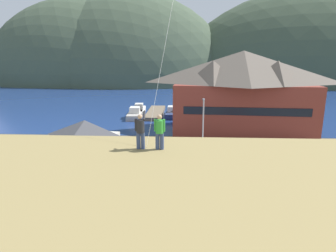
{
  "coord_description": "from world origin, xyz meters",
  "views": [
    {
      "loc": [
        0.88,
        -21.72,
        11.0
      ],
      "look_at": [
        -0.66,
        9.0,
        3.69
      ],
      "focal_mm": 29.82,
      "sensor_mm": 36.0,
      "label": 1
    }
  ],
  "objects_px": {
    "parked_car_back_row_right": "(31,153)",
    "parked_car_mid_row_center": "(336,184)",
    "parked_car_corner_spot": "(275,185)",
    "person_companion": "(160,131)",
    "storage_shed_near_lot": "(86,147)",
    "wharf_dock": "(156,113)",
    "moored_boat_wharfside": "(139,110)",
    "parked_car_lone_by_shed": "(179,180)",
    "parking_light_pole": "(203,122)",
    "parked_car_mid_row_far": "(312,156)",
    "harbor_lodge": "(242,89)",
    "moored_boat_inner_slip": "(135,114)",
    "person_kite_flyer": "(140,130)",
    "storage_shed_waterside": "(191,115)",
    "moored_boat_outer_mooring": "(172,113)"
  },
  "relations": [
    {
      "from": "parked_car_back_row_right",
      "to": "parked_car_mid_row_center",
      "type": "relative_size",
      "value": 0.98
    },
    {
      "from": "parked_car_corner_spot",
      "to": "person_companion",
      "type": "distance_m",
      "value": 13.66
    },
    {
      "from": "storage_shed_near_lot",
      "to": "wharf_dock",
      "type": "bearing_deg",
      "value": 83.37
    },
    {
      "from": "person_companion",
      "to": "storage_shed_near_lot",
      "type": "bearing_deg",
      "value": 123.77
    },
    {
      "from": "moored_boat_wharfside",
      "to": "parked_car_back_row_right",
      "type": "relative_size",
      "value": 1.79
    },
    {
      "from": "parked_car_lone_by_shed",
      "to": "parking_light_pole",
      "type": "distance_m",
      "value": 11.1
    },
    {
      "from": "parked_car_mid_row_far",
      "to": "parked_car_back_row_right",
      "type": "height_order",
      "value": "same"
    },
    {
      "from": "parked_car_mid_row_far",
      "to": "harbor_lodge",
      "type": "bearing_deg",
      "value": 108.17
    },
    {
      "from": "moored_boat_inner_slip",
      "to": "parked_car_back_row_right",
      "type": "height_order",
      "value": "moored_boat_inner_slip"
    },
    {
      "from": "moored_boat_wharfside",
      "to": "person_kite_flyer",
      "type": "height_order",
      "value": "person_kite_flyer"
    },
    {
      "from": "storage_shed_near_lot",
      "to": "parked_car_corner_spot",
      "type": "xyz_separation_m",
      "value": [
        16.7,
        -3.75,
        -1.78
      ]
    },
    {
      "from": "parked_car_mid_row_far",
      "to": "parking_light_pole",
      "type": "xyz_separation_m",
      "value": [
        -11.34,
        3.49,
        2.81
      ]
    },
    {
      "from": "storage_shed_waterside",
      "to": "moored_boat_outer_mooring",
      "type": "distance_m",
      "value": 10.73
    },
    {
      "from": "storage_shed_waterside",
      "to": "moored_boat_wharfside",
      "type": "bearing_deg",
      "value": 128.5
    },
    {
      "from": "parked_car_mid_row_center",
      "to": "parked_car_back_row_right",
      "type": "bearing_deg",
      "value": 167.32
    },
    {
      "from": "moored_boat_inner_slip",
      "to": "parked_car_mid_row_far",
      "type": "bearing_deg",
      "value": -46.68
    },
    {
      "from": "storage_shed_waterside",
      "to": "moored_boat_inner_slip",
      "type": "height_order",
      "value": "storage_shed_waterside"
    },
    {
      "from": "moored_boat_wharfside",
      "to": "parked_car_corner_spot",
      "type": "relative_size",
      "value": 1.76
    },
    {
      "from": "harbor_lodge",
      "to": "moored_boat_wharfside",
      "type": "distance_m",
      "value": 23.84
    },
    {
      "from": "storage_shed_near_lot",
      "to": "parked_car_mid_row_far",
      "type": "relative_size",
      "value": 1.44
    },
    {
      "from": "parked_car_mid_row_center",
      "to": "storage_shed_near_lot",
      "type": "bearing_deg",
      "value": 171.41
    },
    {
      "from": "storage_shed_waterside",
      "to": "parked_car_lone_by_shed",
      "type": "relative_size",
      "value": 1.41
    },
    {
      "from": "storage_shed_waterside",
      "to": "parked_car_mid_row_far",
      "type": "bearing_deg",
      "value": -51.57
    },
    {
      "from": "parked_car_mid_row_far",
      "to": "person_kite_flyer",
      "type": "bearing_deg",
      "value": -135.38
    },
    {
      "from": "harbor_lodge",
      "to": "parked_car_corner_spot",
      "type": "relative_size",
      "value": 5.16
    },
    {
      "from": "moored_boat_inner_slip",
      "to": "parked_car_mid_row_center",
      "type": "xyz_separation_m",
      "value": [
        21.82,
        -31.36,
        0.34
      ]
    },
    {
      "from": "parked_car_mid_row_far",
      "to": "parked_car_corner_spot",
      "type": "bearing_deg",
      "value": -129.96
    },
    {
      "from": "harbor_lodge",
      "to": "parked_car_back_row_right",
      "type": "xyz_separation_m",
      "value": [
        -25.69,
        -14.79,
        -5.55
      ]
    },
    {
      "from": "moored_boat_inner_slip",
      "to": "parked_car_back_row_right",
      "type": "xyz_separation_m",
      "value": [
        -7.44,
        -24.78,
        0.34
      ]
    },
    {
      "from": "moored_boat_inner_slip",
      "to": "parked_car_corner_spot",
      "type": "height_order",
      "value": "moored_boat_inner_slip"
    },
    {
      "from": "parking_light_pole",
      "to": "person_kite_flyer",
      "type": "height_order",
      "value": "person_kite_flyer"
    },
    {
      "from": "moored_boat_wharfside",
      "to": "parked_car_lone_by_shed",
      "type": "distance_m",
      "value": 36.67
    },
    {
      "from": "parked_car_back_row_right",
      "to": "parked_car_corner_spot",
      "type": "relative_size",
      "value": 0.98
    },
    {
      "from": "parked_car_back_row_right",
      "to": "harbor_lodge",
      "type": "bearing_deg",
      "value": 29.92
    },
    {
      "from": "storage_shed_near_lot",
      "to": "parked_car_corner_spot",
      "type": "relative_size",
      "value": 1.46
    },
    {
      "from": "parked_car_lone_by_shed",
      "to": "person_kite_flyer",
      "type": "bearing_deg",
      "value": -101.76
    },
    {
      "from": "moored_boat_wharfside",
      "to": "moored_boat_inner_slip",
      "type": "height_order",
      "value": "same"
    },
    {
      "from": "wharf_dock",
      "to": "parked_car_mid_row_center",
      "type": "distance_m",
      "value": 39.34
    },
    {
      "from": "moored_boat_wharfside",
      "to": "parked_car_lone_by_shed",
      "type": "height_order",
      "value": "moored_boat_wharfside"
    },
    {
      "from": "storage_shed_near_lot",
      "to": "moored_boat_wharfside",
      "type": "bearing_deg",
      "value": 89.73
    },
    {
      "from": "moored_boat_inner_slip",
      "to": "parked_car_lone_by_shed",
      "type": "bearing_deg",
      "value": -74.09
    },
    {
      "from": "parked_car_mid_row_center",
      "to": "parked_car_corner_spot",
      "type": "distance_m",
      "value": 5.14
    },
    {
      "from": "storage_shed_waterside",
      "to": "person_companion",
      "type": "distance_m",
      "value": 31.83
    },
    {
      "from": "harbor_lodge",
      "to": "moored_boat_wharfside",
      "type": "bearing_deg",
      "value": 141.58
    },
    {
      "from": "parked_car_corner_spot",
      "to": "person_kite_flyer",
      "type": "xyz_separation_m",
      "value": [
        -9.63,
        -8.21,
        6.6
      ]
    },
    {
      "from": "moored_boat_inner_slip",
      "to": "person_companion",
      "type": "distance_m",
      "value": 41.45
    },
    {
      "from": "moored_boat_inner_slip",
      "to": "parked_car_mid_row_far",
      "type": "distance_m",
      "value": 33.47
    },
    {
      "from": "parking_light_pole",
      "to": "parked_car_lone_by_shed",
      "type": "bearing_deg",
      "value": -104.69
    },
    {
      "from": "wharf_dock",
      "to": "parked_car_corner_spot",
      "type": "bearing_deg",
      "value": -69.78
    },
    {
      "from": "harbor_lodge",
      "to": "storage_shed_near_lot",
      "type": "bearing_deg",
      "value": -135.27
    }
  ]
}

